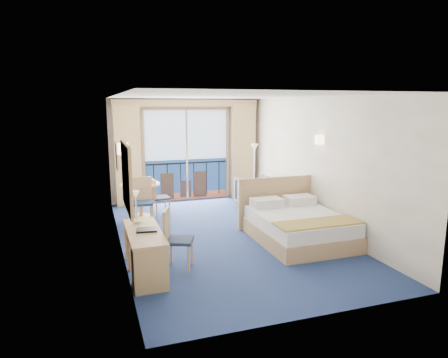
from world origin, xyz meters
TOP-DOWN VIEW (x-y plane):
  - floor at (0.00, 0.00)m, footprint 6.50×6.50m
  - room_walls at (0.00, 0.00)m, footprint 4.04×6.54m
  - balcony_door at (-0.01, 3.22)m, footprint 2.36×0.03m
  - curtain_left at (-1.55, 3.07)m, footprint 0.65×0.22m
  - curtain_right at (1.55, 3.07)m, footprint 0.65×0.22m
  - pelmet at (0.00, 3.10)m, footprint 3.80×0.25m
  - mirror at (-1.97, -1.50)m, footprint 0.05×1.25m
  - wall_print at (-1.97, 0.45)m, footprint 0.04×0.42m
  - sconce_left at (-1.94, -0.60)m, footprint 0.18×0.18m
  - sconce_right at (1.94, -0.15)m, footprint 0.18×0.18m
  - bed at (1.21, -0.69)m, footprint 1.69×2.01m
  - nightstand at (1.76, 0.81)m, footprint 0.43×0.41m
  - phone at (1.75, 0.81)m, footprint 0.25×0.22m
  - armchair at (1.41, 1.80)m, footprint 0.92×0.94m
  - floor_lamp at (1.59, 2.34)m, footprint 0.21×0.21m
  - desk at (-1.74, -1.70)m, footprint 0.50×1.46m
  - desk_chair at (-1.28, -1.25)m, footprint 0.55×0.54m
  - folder at (-1.70, -1.32)m, footprint 0.33×0.26m
  - desk_lamp at (-1.80, -0.87)m, footprint 0.13×0.13m
  - round_table at (-1.42, 1.86)m, footprint 0.88×0.88m
  - table_chair_a at (-1.03, 1.83)m, footprint 0.44×0.43m
  - table_chair_b at (-1.44, 1.34)m, footprint 0.47×0.48m

SIDE VIEW (x-z plane):
  - floor at x=0.00m, z-range 0.00..0.00m
  - nightstand at x=1.76m, z-range 0.00..0.57m
  - bed at x=1.21m, z-range -0.23..0.83m
  - desk at x=-1.74m, z-range 0.04..0.72m
  - armchair at x=1.41m, z-range 0.00..0.78m
  - table_chair_a at x=-1.03m, z-range 0.06..0.94m
  - desk_chair at x=-1.28m, z-range 0.06..1.02m
  - table_chair_b at x=-1.44m, z-range 0.06..1.07m
  - round_table at x=-1.42m, z-range 0.20..0.99m
  - phone at x=1.75m, z-range 0.57..0.65m
  - folder at x=-1.70m, z-range 0.68..0.71m
  - desk_lamp at x=-1.80m, z-range 0.81..1.31m
  - balcony_door at x=-0.01m, z-range -0.12..2.40m
  - floor_lamp at x=1.59m, z-range 0.40..1.94m
  - curtain_left at x=-1.55m, z-range 0.00..2.55m
  - curtain_right at x=1.55m, z-range 0.00..2.55m
  - mirror at x=-1.97m, z-range 1.08..2.03m
  - wall_print at x=-1.97m, z-range 1.34..1.86m
  - room_walls at x=0.00m, z-range 0.42..3.14m
  - sconce_left at x=-1.94m, z-range 1.76..1.94m
  - sconce_right at x=1.94m, z-range 1.76..1.94m
  - pelmet at x=0.00m, z-range 2.49..2.67m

